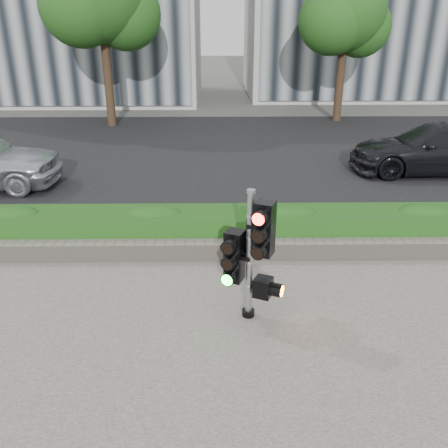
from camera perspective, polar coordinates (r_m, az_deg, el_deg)
The scene contains 8 objects.
ground at distance 7.46m, azimuth -1.13°, elevation -10.98°, with size 120.00×120.00×0.00m, color #51514C.
road at distance 16.70m, azimuth -1.00°, elevation 8.71°, with size 60.00×13.00×0.02m, color black.
curb at distance 10.20m, azimuth -1.07°, elevation -0.70°, with size 60.00×0.25×0.12m, color gray.
stone_wall at distance 9.01m, azimuth -1.10°, elevation -3.11°, with size 12.00×0.32×0.34m, color gray.
hedge at distance 9.52m, azimuth -1.09°, elevation -0.46°, with size 12.00×1.00×0.68m, color #3B8629.
tree_right at distance 22.39m, azimuth 14.40°, elevation 23.30°, with size 4.10×3.58×6.53m.
traffic_signal at distance 6.88m, azimuth 3.41°, elevation -3.02°, with size 0.76×0.64×2.04m.
car_dark at distance 15.47m, azimuth 24.14°, elevation 8.30°, with size 2.01×4.95×1.44m, color black.
Camera 1 is at (0.06, -6.17, 4.19)m, focal length 38.00 mm.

